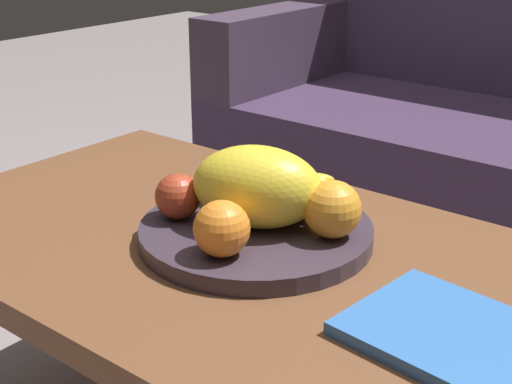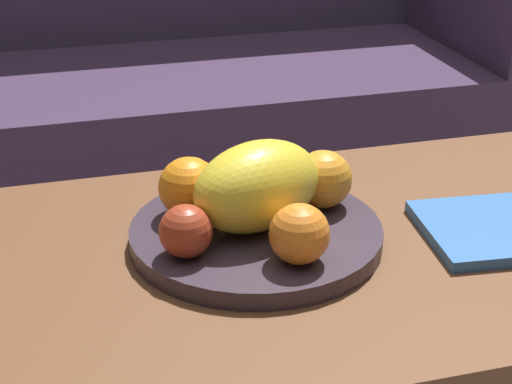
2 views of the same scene
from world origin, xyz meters
name	(u,v)px [view 2 (image 2 of 2)]	position (x,y,z in m)	size (l,w,h in m)	color
coffee_table	(286,282)	(0.00, 0.00, 0.40)	(1.14, 0.60, 0.45)	brown
couch	(170,94)	(0.04, 1.11, 0.30)	(1.70, 0.70, 0.90)	#3D2B47
fruit_bowl	(256,235)	(-0.03, 0.03, 0.47)	(0.33, 0.33, 0.03)	#3A2E3A
melon_large_front	(257,186)	(-0.03, 0.03, 0.54)	(0.19, 0.12, 0.12)	yellow
orange_front	(323,179)	(0.07, 0.06, 0.52)	(0.08, 0.08, 0.08)	orange
orange_left	(189,187)	(-0.11, 0.08, 0.52)	(0.08, 0.08, 0.08)	orange
orange_right	(299,234)	(-0.01, -0.07, 0.52)	(0.07, 0.07, 0.07)	orange
apple_front	(186,231)	(-0.14, -0.02, 0.51)	(0.07, 0.07, 0.07)	#A73921
banana_bunch	(237,184)	(-0.04, 0.10, 0.51)	(0.17, 0.14, 0.06)	gold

